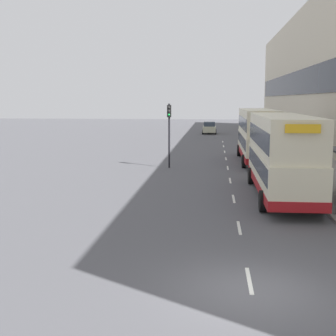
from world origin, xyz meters
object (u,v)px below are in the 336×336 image
object	(u,v)px
double_decker_bus_ahead	(257,134)
car_0	(209,128)
traffic_light_far_kerb	(169,125)
double_decker_bus_near	(282,154)

from	to	relation	value
double_decker_bus_ahead	car_0	size ratio (longest dim) A/B	2.56
car_0	traffic_light_far_kerb	size ratio (longest dim) A/B	0.93
double_decker_bus_near	car_0	bearing A→B (deg)	95.28
double_decker_bus_near	double_decker_bus_ahead	distance (m)	14.16
double_decker_bus_near	traffic_light_far_kerb	distance (m)	12.22
double_decker_bus_near	traffic_light_far_kerb	size ratio (longest dim) A/B	2.32
car_0	double_decker_bus_ahead	bearing A→B (deg)	97.63
double_decker_bus_near	traffic_light_far_kerb	world-z (taller)	traffic_light_far_kerb
double_decker_bus_ahead	car_0	world-z (taller)	double_decker_bus_ahead
double_decker_bus_ahead	traffic_light_far_kerb	bearing A→B (deg)	-149.22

